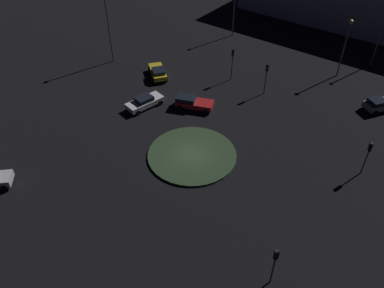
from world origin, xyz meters
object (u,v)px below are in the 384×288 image
object	(u,v)px
streetlamp_northeast	(234,3)
traffic_light_south	(275,260)
car_yellow	(158,72)
car_grey	(380,104)
car_white	(145,102)
traffic_light_northeast_near	(232,58)
streetlamp_east	(382,29)
streetlamp_north	(108,19)
traffic_light_northeast	(266,73)
car_red	(192,102)
traffic_light_southeast	(368,152)
streetlamp_east_near	(346,40)

from	to	relation	value
streetlamp_northeast	traffic_light_south	bearing A→B (deg)	-109.60
car_yellow	traffic_light_south	bearing A→B (deg)	-176.06
car_grey	car_white	size ratio (longest dim) A/B	0.82
traffic_light_northeast_near	streetlamp_east	size ratio (longest dim) A/B	0.51
traffic_light_south	streetlamp_north	world-z (taller)	streetlamp_north
car_grey	traffic_light_northeast_near	bearing A→B (deg)	138.31
traffic_light_south	traffic_light_northeast_near	world-z (taller)	traffic_light_northeast_near
traffic_light_northeast	car_red	bearing A→B (deg)	-33.68
traffic_light_south	streetlamp_northeast	world-z (taller)	streetlamp_northeast
car_red	car_yellow	size ratio (longest dim) A/B	1.09
streetlamp_north	car_white	bearing A→B (deg)	-83.00
traffic_light_south	streetlamp_northeast	bearing A→B (deg)	-23.06
car_red	streetlamp_east	bearing A→B (deg)	38.02
car_white	traffic_light_northeast_near	xyz separation A→B (m)	(12.15, 2.55, 2.32)
car_yellow	traffic_light_south	xyz separation A→B (m)	(0.11, -31.43, 2.04)
car_white	traffic_light_southeast	size ratio (longest dim) A/B	1.30
car_grey	car_red	bearing A→B (deg)	159.45
traffic_light_northeast_near	streetlamp_east_near	bearing A→B (deg)	112.99
car_white	traffic_light_southeast	bearing A→B (deg)	-67.92
traffic_light_northeast	streetlamp_north	xyz separation A→B (m)	(-16.19, 14.53, 3.27)
car_red	traffic_light_northeast_near	world-z (taller)	traffic_light_northeast_near
traffic_light_southeast	traffic_light_northeast_near	distance (m)	20.79
car_grey	traffic_light_south	xyz separation A→B (m)	(-22.44, -15.79, 1.98)
streetlamp_east_near	car_grey	bearing A→B (deg)	-90.48
car_grey	streetlamp_northeast	bearing A→B (deg)	107.80
streetlamp_east	streetlamp_northeast	xyz separation A→B (m)	(-14.42, 15.06, -0.02)
car_white	traffic_light_northeast_near	size ratio (longest dim) A/B	1.13
traffic_light_southeast	traffic_light_northeast_near	bearing A→B (deg)	-48.76
car_white	traffic_light_northeast	distance (m)	14.92
traffic_light_south	car_grey	bearing A→B (deg)	-58.33
car_white	streetlamp_northeast	distance (m)	23.62
traffic_light_southeast	streetlamp_northeast	size ratio (longest dim) A/B	0.45
traffic_light_south	streetlamp_east	xyz separation A→B (m)	(28.72, 25.09, 2.40)
traffic_light_southeast	streetlamp_east_near	world-z (taller)	streetlamp_east_near
streetlamp_east	streetlamp_east_near	world-z (taller)	streetlamp_east
traffic_light_northeast_near	streetlamp_east_near	world-z (taller)	streetlamp_east_near
car_grey	streetlamp_north	size ratio (longest dim) A/B	0.41
car_yellow	streetlamp_east	world-z (taller)	streetlamp_east
traffic_light_southeast	car_red	bearing A→B (deg)	-25.60
car_white	traffic_light_south	bearing A→B (deg)	-104.17
car_white	traffic_light_northeast	world-z (taller)	traffic_light_northeast
traffic_light_northeast	traffic_light_northeast_near	distance (m)	5.12
streetlamp_north	car_grey	bearing A→B (deg)	-38.74
car_yellow	traffic_light_northeast	world-z (taller)	traffic_light_northeast
traffic_light_northeast	traffic_light_northeast_near	xyz separation A→B (m)	(-2.50, 4.47, 0.17)
car_red	traffic_light_southeast	world-z (taller)	traffic_light_southeast
car_red	traffic_light_south	xyz separation A→B (m)	(-1.89, -23.22, 2.02)
car_grey	car_yellow	world-z (taller)	car_grey
car_grey	car_white	bearing A→B (deg)	159.42
car_red	streetlamp_east_near	xyz separation A→B (m)	(20.62, 0.90, 4.29)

